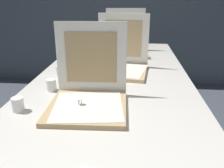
{
  "coord_description": "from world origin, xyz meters",
  "views": [
    {
      "loc": [
        0.12,
        -0.69,
        1.27
      ],
      "look_at": [
        0.02,
        0.49,
        0.81
      ],
      "focal_mm": 38.25,
      "sensor_mm": 36.0,
      "label": 1
    }
  ],
  "objects_px": {
    "cup_white_far": "(80,61)",
    "cup_white_near_center": "(51,85)",
    "pizza_box_front": "(88,95)",
    "table": "(111,89)",
    "cup_white_mid": "(60,71)",
    "pizza_box_middle": "(120,63)",
    "pizza_box_back": "(126,47)",
    "cup_white_near_left": "(18,104)"
  },
  "relations": [
    {
      "from": "cup_white_near_center",
      "to": "cup_white_near_left",
      "type": "bearing_deg",
      "value": -106.21
    },
    {
      "from": "table",
      "to": "cup_white_near_left",
      "type": "relative_size",
      "value": 36.91
    },
    {
      "from": "pizza_box_middle",
      "to": "cup_white_far",
      "type": "distance_m",
      "value": 0.34
    },
    {
      "from": "pizza_box_middle",
      "to": "cup_white_far",
      "type": "xyz_separation_m",
      "value": [
        -0.31,
        0.13,
        -0.02
      ]
    },
    {
      "from": "table",
      "to": "cup_white_near_center",
      "type": "relative_size",
      "value": 36.91
    },
    {
      "from": "pizza_box_front",
      "to": "cup_white_near_left",
      "type": "xyz_separation_m",
      "value": [
        -0.31,
        -0.08,
        -0.02
      ]
    },
    {
      "from": "pizza_box_front",
      "to": "cup_white_far",
      "type": "relative_size",
      "value": 5.81
    },
    {
      "from": "cup_white_near_center",
      "to": "cup_white_near_left",
      "type": "relative_size",
      "value": 1.0
    },
    {
      "from": "table",
      "to": "pizza_box_middle",
      "type": "height_order",
      "value": "pizza_box_middle"
    },
    {
      "from": "pizza_box_back",
      "to": "cup_white_near_center",
      "type": "relative_size",
      "value": 6.11
    },
    {
      "from": "table",
      "to": "pizza_box_front",
      "type": "height_order",
      "value": "pizza_box_front"
    },
    {
      "from": "table",
      "to": "pizza_box_front",
      "type": "relative_size",
      "value": 6.36
    },
    {
      "from": "pizza_box_middle",
      "to": "pizza_box_back",
      "type": "height_order",
      "value": "same"
    },
    {
      "from": "cup_white_mid",
      "to": "cup_white_near_center",
      "type": "bearing_deg",
      "value": -84.74
    },
    {
      "from": "pizza_box_front",
      "to": "table",
      "type": "bearing_deg",
      "value": 74.15
    },
    {
      "from": "cup_white_near_center",
      "to": "cup_white_far",
      "type": "bearing_deg",
      "value": 84.33
    },
    {
      "from": "table",
      "to": "cup_white_far",
      "type": "height_order",
      "value": "cup_white_far"
    },
    {
      "from": "cup_white_far",
      "to": "cup_white_near_center",
      "type": "bearing_deg",
      "value": -95.67
    },
    {
      "from": "pizza_box_middle",
      "to": "pizza_box_front",
      "type": "bearing_deg",
      "value": -96.41
    },
    {
      "from": "pizza_box_front",
      "to": "cup_white_mid",
      "type": "xyz_separation_m",
      "value": [
        -0.26,
        0.42,
        -0.02
      ]
    },
    {
      "from": "pizza_box_back",
      "to": "cup_white_near_left",
      "type": "bearing_deg",
      "value": -118.25
    },
    {
      "from": "table",
      "to": "pizza_box_middle",
      "type": "distance_m",
      "value": 0.25
    },
    {
      "from": "pizza_box_back",
      "to": "cup_white_near_center",
      "type": "height_order",
      "value": "pizza_box_back"
    },
    {
      "from": "pizza_box_middle",
      "to": "cup_white_near_left",
      "type": "relative_size",
      "value": 6.07
    },
    {
      "from": "pizza_box_front",
      "to": "cup_white_far",
      "type": "bearing_deg",
      "value": 103.54
    },
    {
      "from": "pizza_box_front",
      "to": "cup_white_far",
      "type": "xyz_separation_m",
      "value": [
        -0.19,
        0.68,
        -0.02
      ]
    },
    {
      "from": "pizza_box_front",
      "to": "pizza_box_middle",
      "type": "bearing_deg",
      "value": 75.52
    },
    {
      "from": "cup_white_near_center",
      "to": "cup_white_mid",
      "type": "distance_m",
      "value": 0.25
    },
    {
      "from": "pizza_box_front",
      "to": "pizza_box_middle",
      "type": "distance_m",
      "value": 0.57
    },
    {
      "from": "table",
      "to": "cup_white_far",
      "type": "relative_size",
      "value": 36.91
    },
    {
      "from": "pizza_box_front",
      "to": "pizza_box_middle",
      "type": "xyz_separation_m",
      "value": [
        0.12,
        0.56,
        -0.0
      ]
    },
    {
      "from": "cup_white_near_left",
      "to": "pizza_box_back",
      "type": "bearing_deg",
      "value": 68.37
    },
    {
      "from": "cup_white_mid",
      "to": "table",
      "type": "bearing_deg",
      "value": -15.28
    },
    {
      "from": "pizza_box_front",
      "to": "cup_white_mid",
      "type": "relative_size",
      "value": 5.81
    },
    {
      "from": "pizza_box_front",
      "to": "cup_white_mid",
      "type": "height_order",
      "value": "pizza_box_front"
    },
    {
      "from": "table",
      "to": "pizza_box_back",
      "type": "bearing_deg",
      "value": 84.85
    },
    {
      "from": "pizza_box_front",
      "to": "cup_white_near_center",
      "type": "height_order",
      "value": "pizza_box_front"
    },
    {
      "from": "pizza_box_back",
      "to": "cup_white_near_left",
      "type": "distance_m",
      "value": 1.26
    },
    {
      "from": "pizza_box_front",
      "to": "cup_white_near_center",
      "type": "relative_size",
      "value": 5.81
    },
    {
      "from": "cup_white_near_left",
      "to": "table",
      "type": "bearing_deg",
      "value": 46.19
    },
    {
      "from": "pizza_box_front",
      "to": "cup_white_near_left",
      "type": "bearing_deg",
      "value": -166.85
    },
    {
      "from": "pizza_box_front",
      "to": "pizza_box_back",
      "type": "xyz_separation_m",
      "value": [
        0.15,
        1.09,
        -0.0
      ]
    }
  ]
}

